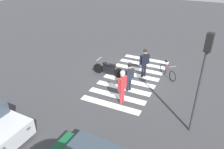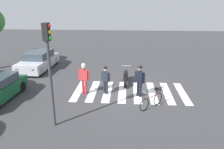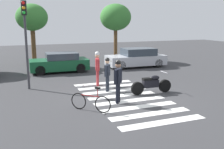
{
  "view_description": "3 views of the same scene",
  "coord_description": "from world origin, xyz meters",
  "px_view_note": "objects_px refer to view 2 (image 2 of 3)",
  "views": [
    {
      "loc": [
        -4.05,
        11.48,
        6.81
      ],
      "look_at": [
        0.61,
        1.59,
        0.89
      ],
      "focal_mm": 35.17,
      "sensor_mm": 36.0,
      "label": 1
    },
    {
      "loc": [
        -12.29,
        0.2,
        5.21
      ],
      "look_at": [
        -0.19,
        1.07,
        1.15
      ],
      "focal_mm": 34.92,
      "sensor_mm": 36.0,
      "label": 2
    },
    {
      "loc": [
        -4.78,
        -10.44,
        3.46
      ],
      "look_at": [
        -0.21,
        1.21,
        0.89
      ],
      "focal_mm": 41.62,
      "sensor_mm": 36.0,
      "label": 3
    }
  ],
  "objects_px": {
    "leaning_bicycle": "(151,101)",
    "officer_on_foot": "(140,78)",
    "officer_by_motorcycle": "(106,78)",
    "traffic_light_pole": "(49,60)",
    "car_silver_sedan": "(38,61)",
    "police_motorcycle": "(126,77)",
    "pedestrian_bystander": "(84,76)"
  },
  "relations": [
    {
      "from": "leaning_bicycle",
      "to": "police_motorcycle",
      "type": "bearing_deg",
      "value": 21.33
    },
    {
      "from": "officer_by_motorcycle",
      "to": "pedestrian_bystander",
      "type": "bearing_deg",
      "value": 94.97
    },
    {
      "from": "pedestrian_bystander",
      "to": "traffic_light_pole",
      "type": "bearing_deg",
      "value": 169.78
    },
    {
      "from": "officer_on_foot",
      "to": "traffic_light_pole",
      "type": "bearing_deg",
      "value": 131.48
    },
    {
      "from": "police_motorcycle",
      "to": "officer_on_foot",
      "type": "height_order",
      "value": "officer_on_foot"
    },
    {
      "from": "pedestrian_bystander",
      "to": "traffic_light_pole",
      "type": "distance_m",
      "value": 4.06
    },
    {
      "from": "officer_on_foot",
      "to": "traffic_light_pole",
      "type": "height_order",
      "value": "traffic_light_pole"
    },
    {
      "from": "police_motorcycle",
      "to": "pedestrian_bystander",
      "type": "bearing_deg",
      "value": 128.98
    },
    {
      "from": "leaning_bicycle",
      "to": "officer_on_foot",
      "type": "xyz_separation_m",
      "value": [
        1.39,
        0.56,
        0.74
      ]
    },
    {
      "from": "officer_by_motorcycle",
      "to": "car_silver_sedan",
      "type": "relative_size",
      "value": 0.38
    },
    {
      "from": "officer_by_motorcycle",
      "to": "traffic_light_pole",
      "type": "bearing_deg",
      "value": 152.64
    },
    {
      "from": "officer_on_foot",
      "to": "pedestrian_bystander",
      "type": "distance_m",
      "value": 3.22
    },
    {
      "from": "police_motorcycle",
      "to": "pedestrian_bystander",
      "type": "relative_size",
      "value": 1.13
    },
    {
      "from": "officer_on_foot",
      "to": "pedestrian_bystander",
      "type": "xyz_separation_m",
      "value": [
        0.14,
        3.21,
        -0.0
      ]
    },
    {
      "from": "officer_on_foot",
      "to": "officer_by_motorcycle",
      "type": "bearing_deg",
      "value": 82.82
    },
    {
      "from": "police_motorcycle",
      "to": "leaning_bicycle",
      "type": "bearing_deg",
      "value": -158.67
    },
    {
      "from": "leaning_bicycle",
      "to": "officer_on_foot",
      "type": "bearing_deg",
      "value": 21.92
    },
    {
      "from": "pedestrian_bystander",
      "to": "police_motorcycle",
      "type": "bearing_deg",
      "value": -51.02
    },
    {
      "from": "traffic_light_pole",
      "to": "leaning_bicycle",
      "type": "bearing_deg",
      "value": -65.49
    },
    {
      "from": "car_silver_sedan",
      "to": "leaning_bicycle",
      "type": "bearing_deg",
      "value": -126.42
    },
    {
      "from": "traffic_light_pole",
      "to": "officer_on_foot",
      "type": "bearing_deg",
      "value": -48.52
    },
    {
      "from": "leaning_bicycle",
      "to": "car_silver_sedan",
      "type": "distance_m",
      "value": 10.47
    },
    {
      "from": "police_motorcycle",
      "to": "officer_on_foot",
      "type": "relative_size",
      "value": 1.13
    },
    {
      "from": "leaning_bicycle",
      "to": "traffic_light_pole",
      "type": "height_order",
      "value": "traffic_light_pole"
    },
    {
      "from": "leaning_bicycle",
      "to": "officer_on_foot",
      "type": "distance_m",
      "value": 1.67
    },
    {
      "from": "leaning_bicycle",
      "to": "pedestrian_bystander",
      "type": "bearing_deg",
      "value": 67.91
    },
    {
      "from": "pedestrian_bystander",
      "to": "officer_on_foot",
      "type": "bearing_deg",
      "value": -92.47
    },
    {
      "from": "officer_by_motorcycle",
      "to": "traffic_light_pole",
      "type": "relative_size",
      "value": 0.38
    },
    {
      "from": "officer_by_motorcycle",
      "to": "traffic_light_pole",
      "type": "height_order",
      "value": "traffic_light_pole"
    },
    {
      "from": "police_motorcycle",
      "to": "pedestrian_bystander",
      "type": "distance_m",
      "value": 3.17
    },
    {
      "from": "leaning_bicycle",
      "to": "officer_by_motorcycle",
      "type": "xyz_separation_m",
      "value": [
        1.64,
        2.52,
        0.6
      ]
    },
    {
      "from": "traffic_light_pole",
      "to": "police_motorcycle",
      "type": "bearing_deg",
      "value": -29.04
    }
  ]
}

